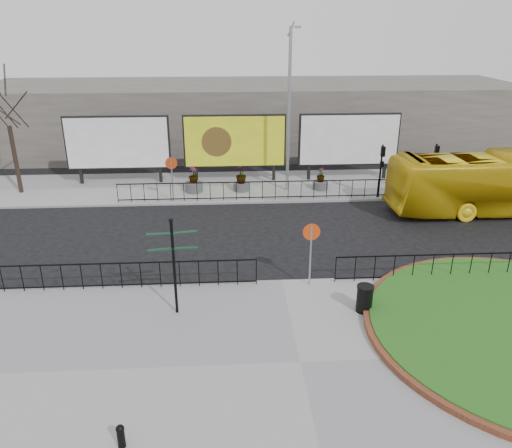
{
  "coord_description": "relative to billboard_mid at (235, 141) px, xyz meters",
  "views": [
    {
      "loc": [
        -2.01,
        -16.86,
        9.37
      ],
      "look_at": [
        -0.86,
        2.31,
        1.53
      ],
      "focal_mm": 35.0,
      "sensor_mm": 36.0,
      "label": 1
    }
  ],
  "objects": [
    {
      "name": "fingerpost_sign",
      "position": [
        -2.32,
        -15.04,
        -0.39
      ],
      "size": [
        1.62,
        0.41,
        3.46
      ],
      "rotation": [
        0.0,
        0.0,
        0.04
      ],
      "color": "black",
      "rests_on": "pavement_near"
    },
    {
      "name": "billboard_left",
      "position": [
        -7.0,
        0.0,
        0.0
      ],
      "size": [
        6.2,
        0.31,
        4.1
      ],
      "color": "black",
      "rests_on": "pavement_far"
    },
    {
      "name": "building_backdrop",
      "position": [
        1.5,
        9.03,
        -0.1
      ],
      "size": [
        40.0,
        10.0,
        5.0
      ],
      "primitive_type": "cube",
      "color": "#6A655D",
      "rests_on": "ground"
    },
    {
      "name": "bollard",
      "position": [
        -3.11,
        -20.82,
        -2.13
      ],
      "size": [
        0.2,
        0.2,
        0.63
      ],
      "color": "black",
      "rests_on": "pavement_near"
    },
    {
      "name": "billboard_mid",
      "position": [
        0.0,
        0.0,
        0.0
      ],
      "size": [
        6.2,
        0.31,
        4.1
      ],
      "color": "black",
      "rests_on": "pavement_far"
    },
    {
      "name": "billboard_right",
      "position": [
        7.0,
        0.0,
        0.0
      ],
      "size": [
        6.2,
        0.31,
        4.1
      ],
      "color": "black",
      "rests_on": "pavement_far"
    },
    {
      "name": "signal_pole_a",
      "position": [
        8.0,
        -3.63,
        -0.5
      ],
      "size": [
        0.22,
        0.26,
        3.0
      ],
      "color": "black",
      "rests_on": "pavement_far"
    },
    {
      "name": "lamp_post",
      "position": [
        3.01,
        -1.97,
        2.23
      ],
      "size": [
        0.74,
        0.18,
        9.23
      ],
      "color": "gray",
      "rests_on": "pavement_far"
    },
    {
      "name": "pavement_far",
      "position": [
        1.5,
        -0.97,
        -2.54
      ],
      "size": [
        44.0,
        6.0,
        0.12
      ],
      "primitive_type": "cube",
      "color": "gray",
      "rests_on": "ground"
    },
    {
      "name": "signal_pole_b",
      "position": [
        11.0,
        -3.63,
        -0.5
      ],
      "size": [
        0.22,
        0.26,
        3.0
      ],
      "color": "black",
      "rests_on": "pavement_far"
    },
    {
      "name": "railing_near_right",
      "position": [
        8.0,
        -13.27,
        -1.93
      ],
      "size": [
        9.0,
        0.1,
        1.1
      ],
      "primitive_type": null,
      "color": "black",
      "rests_on": "pavement_near"
    },
    {
      "name": "railing_far",
      "position": [
        2.5,
        -3.67,
        -1.93
      ],
      "size": [
        18.0,
        0.1,
        1.1
      ],
      "primitive_type": null,
      "color": "black",
      "rests_on": "pavement_far"
    },
    {
      "name": "speed_sign_far",
      "position": [
        -3.5,
        -3.57,
        -0.68
      ],
      "size": [
        0.64,
        0.07,
        2.47
      ],
      "color": "gray",
      "rests_on": "pavement_far"
    },
    {
      "name": "railing_near_left",
      "position": [
        -4.5,
        -13.27,
        -1.93
      ],
      "size": [
        10.0,
        0.1,
        1.1
      ],
      "primitive_type": null,
      "color": "black",
      "rests_on": "pavement_near"
    },
    {
      "name": "planter_a",
      "position": [
        -2.46,
        -1.97,
        -1.97
      ],
      "size": [
        1.03,
        1.03,
        1.5
      ],
      "color": "#4C4C4F",
      "rests_on": "pavement_far"
    },
    {
      "name": "ground",
      "position": [
        1.5,
        -12.97,
        -2.6
      ],
      "size": [
        90.0,
        90.0,
        0.0
      ],
      "primitive_type": "plane",
      "color": "black",
      "rests_on": "ground"
    },
    {
      "name": "bus",
      "position": [
        13.57,
        -5.98,
        -1.01
      ],
      "size": [
        11.5,
        2.96,
        3.19
      ],
      "primitive_type": "imported",
      "rotation": [
        0.0,
        0.0,
        1.6
      ],
      "color": "gold",
      "rests_on": "ground"
    },
    {
      "name": "tree_left",
      "position": [
        -12.5,
        -1.47,
        1.02
      ],
      "size": [
        2.0,
        2.0,
        7.0
      ],
      "primitive_type": null,
      "color": "#2D2119",
      "rests_on": "pavement_far"
    },
    {
      "name": "litter_bin",
      "position": [
        4.07,
        -15.34,
        -1.99
      ],
      "size": [
        0.59,
        0.59,
        0.97
      ],
      "color": "black",
      "rests_on": "pavement_near"
    },
    {
      "name": "planter_b",
      "position": [
        0.3,
        -1.97,
        -1.86
      ],
      "size": [
        0.9,
        0.9,
        1.54
      ],
      "color": "#4C4C4F",
      "rests_on": "pavement_far"
    },
    {
      "name": "speed_sign_near",
      "position": [
        2.5,
        -13.37,
        -0.68
      ],
      "size": [
        0.64,
        0.07,
        2.47
      ],
      "color": "gray",
      "rests_on": "pavement_near"
    },
    {
      "name": "pavement_near",
      "position": [
        1.5,
        -17.97,
        -2.54
      ],
      "size": [
        30.0,
        10.0,
        0.12
      ],
      "primitive_type": "cube",
      "color": "gray",
      "rests_on": "ground"
    },
    {
      "name": "planter_c",
      "position": [
        4.98,
        -1.97,
        -2.02
      ],
      "size": [
        0.9,
        0.9,
        1.32
      ],
      "color": "#4C4C4F",
      "rests_on": "pavement_far"
    }
  ]
}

